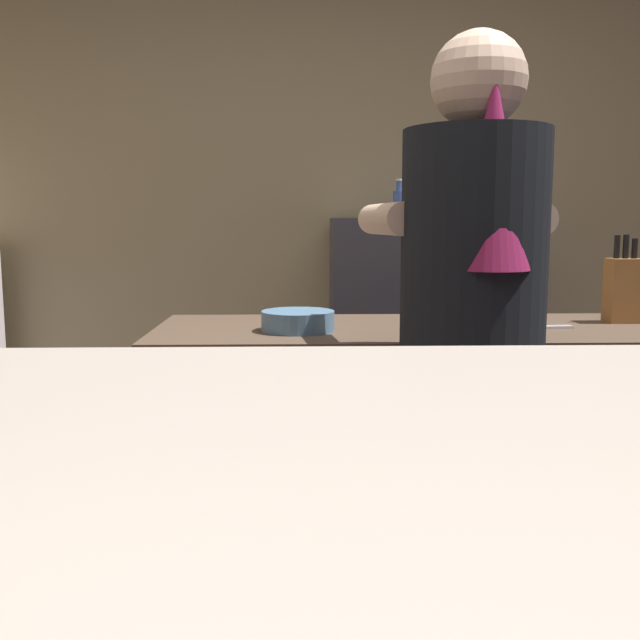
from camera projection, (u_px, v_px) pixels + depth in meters
The scene contains 9 objects.
wall_back at pixel (353, 192), 3.57m from camera, with size 5.20×0.10×2.70m, color #90815D.
prep_counter at pixel (500, 468), 2.22m from camera, with size 2.10×0.60×0.89m, color #4F3D2E.
back_shelf at pixel (426, 348), 3.40m from camera, with size 0.90×0.36×1.22m, color #37363D.
bartender at pixel (472, 332), 1.70m from camera, with size 0.46×0.53×1.63m.
knife_block at pixel (623, 289), 2.24m from camera, with size 0.10×0.08×0.27m.
mixing_bowl at pixel (298, 321), 2.07m from camera, with size 0.21×0.21×0.06m, color slate.
chefs_knife at pixel (533, 327), 2.11m from camera, with size 0.24×0.03×0.01m, color silver.
bottle_vinegar at pixel (399, 203), 3.37m from camera, with size 0.05×0.05×0.18m.
bottle_olive_oil at pixel (464, 197), 3.35m from camera, with size 0.07×0.07×0.25m.
Camera 1 is at (-0.27, -1.42, 1.20)m, focal length 40.22 mm.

